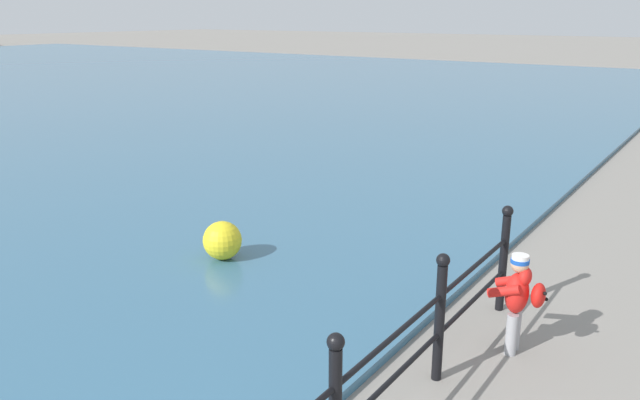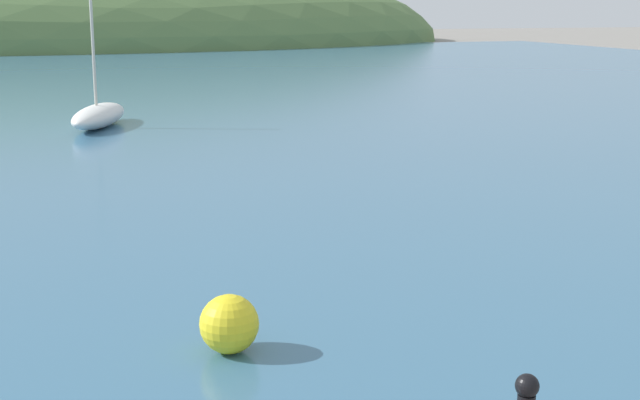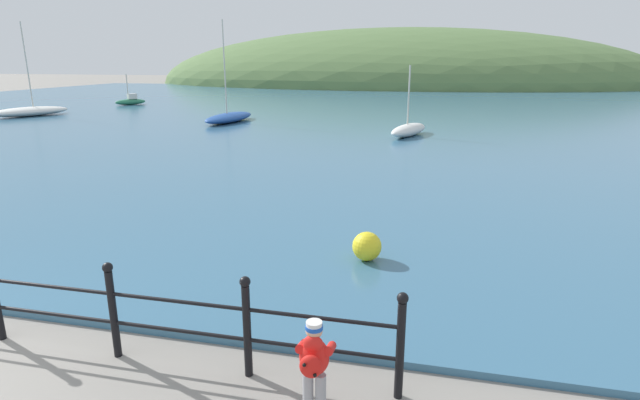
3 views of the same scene
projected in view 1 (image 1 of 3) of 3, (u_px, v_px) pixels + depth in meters
name	position (u px, v px, depth m)	size (l,w,h in m)	color
child_in_coat	(519.00, 295.00, 5.90)	(0.40, 0.54, 1.00)	#99999E
mooring_buoy	(222.00, 240.00, 8.04)	(0.50, 0.50, 0.50)	yellow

